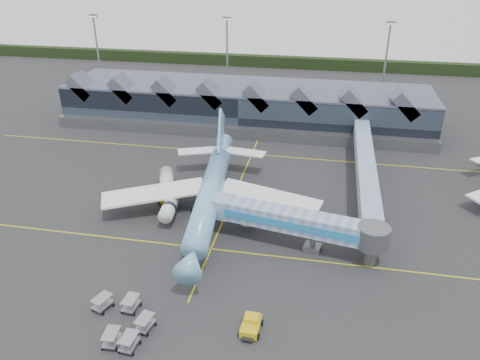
% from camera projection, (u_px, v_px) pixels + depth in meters
% --- Properties ---
extents(ground, '(260.00, 260.00, 0.00)m').
position_uv_depth(ground, '(223.00, 221.00, 76.81)').
color(ground, '#242426').
rests_on(ground, ground).
extents(taxi_stripes, '(120.00, 60.00, 0.01)m').
position_uv_depth(taxi_stripes, '(235.00, 193.00, 85.57)').
color(taxi_stripes, gold).
rests_on(taxi_stripes, ground).
extents(tree_line_far, '(260.00, 4.00, 4.00)m').
position_uv_depth(tree_line_far, '(289.00, 62.00, 172.37)').
color(tree_line_far, black).
rests_on(tree_line_far, ground).
extents(terminal, '(90.00, 22.25, 12.52)m').
position_uv_depth(terminal, '(245.00, 105.00, 117.01)').
color(terminal, black).
rests_on(terminal, ground).
extents(light_masts, '(132.40, 42.56, 22.45)m').
position_uv_depth(light_masts, '(353.00, 65.00, 122.68)').
color(light_masts, gray).
rests_on(light_masts, ground).
extents(main_airliner, '(37.10, 42.93, 13.79)m').
position_uv_depth(main_airliner, '(211.00, 191.00, 77.52)').
color(main_airliner, '#6293C6').
rests_on(main_airliner, ground).
extents(jet_bridge, '(26.33, 8.35, 6.12)m').
position_uv_depth(jet_bridge, '(307.00, 225.00, 67.90)').
color(jet_bridge, '#6E87B8').
rests_on(jet_bridge, ground).
extents(fuel_truck, '(5.88, 10.69, 3.62)m').
position_uv_depth(fuel_truck, '(167.00, 184.00, 84.27)').
color(fuel_truck, black).
rests_on(fuel_truck, ground).
extents(pushback_tug, '(2.57, 3.93, 1.70)m').
position_uv_depth(pushback_tug, '(251.00, 325.00, 54.73)').
color(pushback_tug, gold).
rests_on(pushback_tug, ground).
extents(baggage_carts, '(8.73, 8.56, 1.74)m').
position_uv_depth(baggage_carts, '(124.00, 321.00, 55.05)').
color(baggage_carts, '#919399').
rests_on(baggage_carts, ground).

